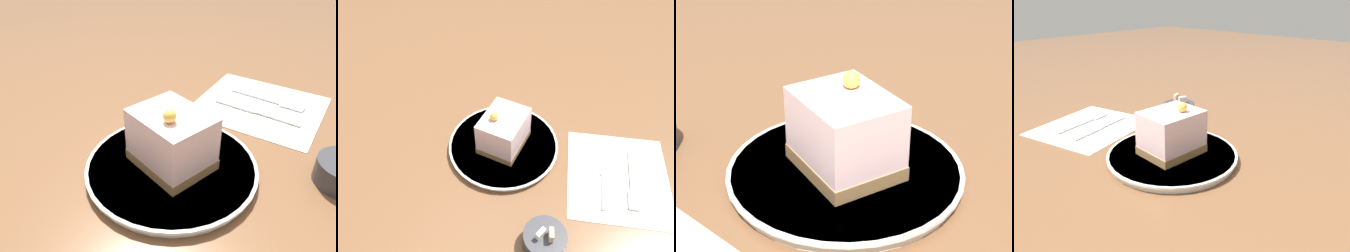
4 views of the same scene
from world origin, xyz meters
TOP-DOWN VIEW (x-y plane):
  - ground_plane at (0.00, 0.00)m, footprint 4.00×4.00m
  - plate at (-0.03, 0.01)m, footprint 0.25×0.25m
  - cake_slice at (-0.03, 0.01)m, footprint 0.10×0.12m
  - napkin at (-0.30, 0.00)m, footprint 0.26×0.28m
  - fork at (-0.33, 0.01)m, footprint 0.04×0.15m
  - knife at (-0.27, -0.01)m, footprint 0.04×0.17m
  - sugar_bowl at (-0.19, 0.20)m, footprint 0.08×0.08m

SIDE VIEW (x-z plane):
  - ground_plane at x=0.00m, z-range 0.00..0.00m
  - napkin at x=-0.30m, z-range 0.00..0.00m
  - fork at x=-0.33m, z-range 0.00..0.01m
  - knife at x=-0.27m, z-range 0.00..0.01m
  - plate at x=-0.03m, z-range 0.00..0.02m
  - sugar_bowl at x=-0.19m, z-range -0.01..0.05m
  - cake_slice at x=-0.03m, z-range 0.01..0.11m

